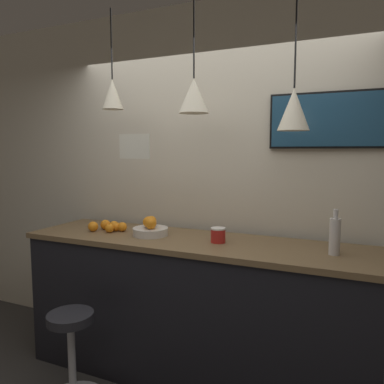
# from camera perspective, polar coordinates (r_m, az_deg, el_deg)

# --- Properties ---
(back_wall) EXTENTS (8.00, 0.06, 2.90)m
(back_wall) POSITION_cam_1_polar(r_m,az_deg,el_deg) (3.12, 3.36, 1.51)
(back_wall) COLOR beige
(back_wall) RESTS_ON ground_plane
(service_counter) EXTENTS (2.58, 0.68, 1.06)m
(service_counter) POSITION_cam_1_polar(r_m,az_deg,el_deg) (2.94, 0.00, -17.33)
(service_counter) COLOR black
(service_counter) RESTS_ON ground_plane
(bar_stool) EXTENTS (0.44, 0.44, 0.64)m
(bar_stool) POSITION_cam_1_polar(r_m,az_deg,el_deg) (2.84, -17.87, -22.25)
(bar_stool) COLOR #B7B7BC
(bar_stool) RESTS_ON ground_plane
(fruit_bowl) EXTENTS (0.27, 0.27, 0.15)m
(fruit_bowl) POSITION_cam_1_polar(r_m,az_deg,el_deg) (2.90, -6.36, -5.53)
(fruit_bowl) COLOR beige
(fruit_bowl) RESTS_ON service_counter
(orange_pile) EXTENTS (0.29, 0.18, 0.08)m
(orange_pile) POSITION_cam_1_polar(r_m,az_deg,el_deg) (3.11, -12.50, -5.13)
(orange_pile) COLOR orange
(orange_pile) RESTS_ON service_counter
(juice_bottle) EXTENTS (0.07, 0.07, 0.29)m
(juice_bottle) POSITION_cam_1_polar(r_m,az_deg,el_deg) (2.51, 20.93, -6.22)
(juice_bottle) COLOR silver
(juice_bottle) RESTS_ON service_counter
(spread_jar) EXTENTS (0.11, 0.11, 0.11)m
(spread_jar) POSITION_cam_1_polar(r_m,az_deg,el_deg) (2.67, 4.00, -6.57)
(spread_jar) COLOR red
(spread_jar) RESTS_ON service_counter
(pendant_lamp_left) EXTENTS (0.17, 0.17, 0.77)m
(pendant_lamp_left) POSITION_cam_1_polar(r_m,az_deg,el_deg) (3.10, -12.02, 14.41)
(pendant_lamp_left) COLOR black
(pendant_lamp_middle) EXTENTS (0.22, 0.22, 0.82)m
(pendant_lamp_middle) POSITION_cam_1_polar(r_m,az_deg,el_deg) (2.75, 0.29, 14.49)
(pendant_lamp_middle) COLOR black
(pendant_lamp_right) EXTENTS (0.21, 0.21, 0.96)m
(pendant_lamp_right) POSITION_cam_1_polar(r_m,az_deg,el_deg) (2.53, 15.24, 12.12)
(pendant_lamp_right) COLOR black
(mounted_tv) EXTENTS (0.79, 0.04, 0.40)m
(mounted_tv) POSITION_cam_1_polar(r_m,az_deg,el_deg) (2.87, 19.74, 10.25)
(mounted_tv) COLOR black
(hanging_menu_board) EXTENTS (0.24, 0.01, 0.17)m
(hanging_menu_board) POSITION_cam_1_polar(r_m,az_deg,el_deg) (2.61, -8.76, 6.88)
(hanging_menu_board) COLOR white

